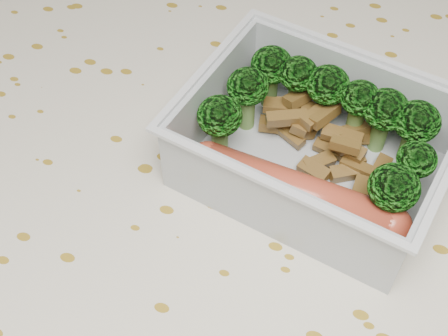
% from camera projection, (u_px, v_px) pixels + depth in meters
% --- Properties ---
extents(dining_table, '(1.40, 0.90, 0.75)m').
position_uv_depth(dining_table, '(226.00, 255.00, 0.48)').
color(dining_table, brown).
rests_on(dining_table, ground).
extents(tablecloth, '(1.46, 0.96, 0.19)m').
position_uv_depth(tablecloth, '(226.00, 219.00, 0.44)').
color(tablecloth, beige).
rests_on(tablecloth, dining_table).
extents(lunch_container, '(0.19, 0.16, 0.06)m').
position_uv_depth(lunch_container, '(314.00, 152.00, 0.40)').
color(lunch_container, silver).
rests_on(lunch_container, tablecloth).
extents(broccoli_florets, '(0.15, 0.11, 0.05)m').
position_uv_depth(broccoli_florets, '(331.00, 113.00, 0.40)').
color(broccoli_florets, '#608C3F').
rests_on(broccoli_florets, lunch_container).
extents(meat_pile, '(0.09, 0.07, 0.03)m').
position_uv_depth(meat_pile, '(323.00, 137.00, 0.41)').
color(meat_pile, brown).
rests_on(meat_pile, lunch_container).
extents(sausage, '(0.14, 0.04, 0.03)m').
position_uv_depth(sausage, '(295.00, 192.00, 0.38)').
color(sausage, '#B6422A').
rests_on(sausage, lunch_container).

